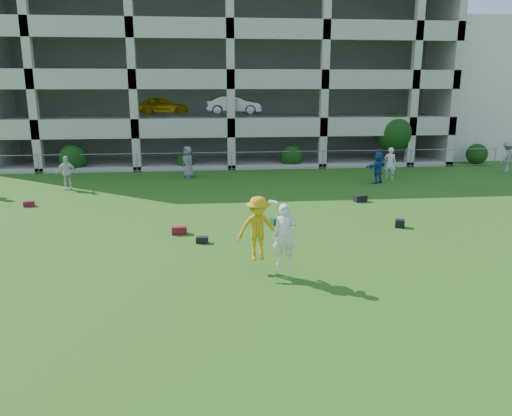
{
  "coord_description": "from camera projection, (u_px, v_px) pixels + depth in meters",
  "views": [
    {
      "loc": [
        -1.87,
        -12.87,
        5.34
      ],
      "look_at": [
        -0.16,
        3.0,
        1.4
      ],
      "focal_mm": 35.0,
      "sensor_mm": 36.0,
      "label": 1
    }
  ],
  "objects": [
    {
      "name": "bystander_c",
      "position": [
        188.0,
        162.0,
        29.3
      ],
      "size": [
        0.99,
        1.09,
        1.87
      ],
      "primitive_type": "imported",
      "rotation": [
        0.0,
        0.0,
        -1.0
      ],
      "color": "slate",
      "rests_on": "ground"
    },
    {
      "name": "bystander_e",
      "position": [
        390.0,
        163.0,
        28.82
      ],
      "size": [
        0.82,
        0.73,
        1.87
      ],
      "primitive_type": "imported",
      "rotation": [
        0.0,
        0.0,
        2.62
      ],
      "color": "silver",
      "rests_on": "ground"
    },
    {
      "name": "fence",
      "position": [
        232.0,
        161.0,
        32.09
      ],
      "size": [
        36.06,
        0.06,
        1.2
      ],
      "color": "gray",
      "rests_on": "ground"
    },
    {
      "name": "bag_green_c",
      "position": [
        277.0,
        221.0,
        19.64
      ],
      "size": [
        0.58,
        0.47,
        0.26
      ],
      "primitive_type": "cube",
      "rotation": [
        0.0,
        0.0,
        0.28
      ],
      "color": "#143816",
      "rests_on": "ground"
    },
    {
      "name": "bag_black_e",
      "position": [
        360.0,
        199.0,
        23.47
      ],
      "size": [
        0.66,
        0.46,
        0.3
      ],
      "primitive_type": "cube",
      "rotation": [
        0.0,
        0.0,
        0.28
      ],
      "color": "black",
      "rests_on": "ground"
    },
    {
      "name": "bystander_d",
      "position": [
        378.0,
        167.0,
        27.69
      ],
      "size": [
        1.67,
        1.39,
        1.79
      ],
      "primitive_type": "imported",
      "rotation": [
        0.0,
        0.0,
        3.76
      ],
      "color": "navy",
      "rests_on": "ground"
    },
    {
      "name": "bystander_b",
      "position": [
        67.0,
        173.0,
        25.99
      ],
      "size": [
        1.1,
        0.61,
        1.78
      ],
      "primitive_type": "imported",
      "rotation": [
        0.0,
        0.0,
        0.18
      ],
      "color": "silver",
      "rests_on": "ground"
    },
    {
      "name": "bag_black_b",
      "position": [
        202.0,
        240.0,
        17.32
      ],
      "size": [
        0.43,
        0.31,
        0.22
      ],
      "primitive_type": "cube",
      "rotation": [
        0.0,
        0.0,
        -0.16
      ],
      "color": "black",
      "rests_on": "ground"
    },
    {
      "name": "bystander_f",
      "position": [
        507.0,
        157.0,
        31.01
      ],
      "size": [
        1.47,
        1.29,
        1.97
      ],
      "primitive_type": "imported",
      "rotation": [
        0.0,
        0.0,
        3.69
      ],
      "color": "gray",
      "rests_on": "ground"
    },
    {
      "name": "shrub_row",
      "position": [
        300.0,
        145.0,
        33.03
      ],
      "size": [
        34.38,
        2.52,
        3.5
      ],
      "color": "#163D11",
      "rests_on": "ground"
    },
    {
      "name": "ground",
      "position": [
        273.0,
        282.0,
        13.9
      ],
      "size": [
        100.0,
        100.0,
        0.0
      ],
      "primitive_type": "plane",
      "color": "#235114",
      "rests_on": "ground"
    },
    {
      "name": "bag_red_a",
      "position": [
        179.0,
        230.0,
        18.36
      ],
      "size": [
        0.57,
        0.33,
        0.28
      ],
      "primitive_type": "cube",
      "rotation": [
        0.0,
        0.0,
        0.06
      ],
      "color": "#5B0F16",
      "rests_on": "ground"
    },
    {
      "name": "frisbee_contest",
      "position": [
        264.0,
        230.0,
        14.19
      ],
      "size": [
        1.66,
        1.23,
        1.88
      ],
      "color": "gold",
      "rests_on": "ground"
    },
    {
      "name": "stucco_building",
      "position": [
        496.0,
        89.0,
        42.13
      ],
      "size": [
        16.0,
        14.0,
        10.0
      ],
      "primitive_type": "cube",
      "color": "beige",
      "rests_on": "ground"
    },
    {
      "name": "bag_red_f",
      "position": [
        29.0,
        204.0,
        22.55
      ],
      "size": [
        0.49,
        0.35,
        0.24
      ],
      "primitive_type": "cube",
      "rotation": [
        0.0,
        0.0,
        0.16
      ],
      "color": "#590F16",
      "rests_on": "ground"
    },
    {
      "name": "parking_garage",
      "position": [
        224.0,
        76.0,
        39.19
      ],
      "size": [
        30.0,
        14.0,
        12.0
      ],
      "color": "#9E998C",
      "rests_on": "ground"
    },
    {
      "name": "crate_d",
      "position": [
        400.0,
        223.0,
        19.25
      ],
      "size": [
        0.46,
        0.46,
        0.3
      ],
      "primitive_type": "cube",
      "rotation": [
        0.0,
        0.0,
        -0.4
      ],
      "color": "black",
      "rests_on": "ground"
    }
  ]
}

